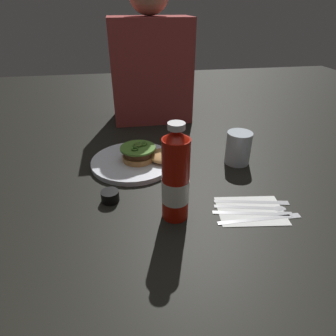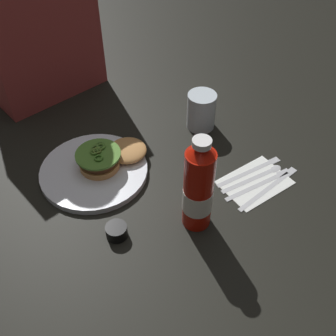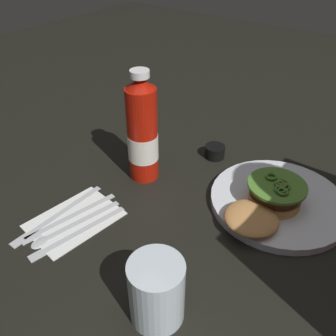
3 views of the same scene
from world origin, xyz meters
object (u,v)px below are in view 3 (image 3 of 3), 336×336
object	(u,v)px
ketchup_bottle	(142,134)
steak_knife	(53,217)
burger_sandwich	(267,202)
butter_knife	(73,234)
fork_utensil	(62,220)
napkin	(75,219)
condiment_cup	(215,152)
water_glass	(157,291)
dinner_plate	(278,201)
spoon_utensil	(64,228)

from	to	relation	value
ketchup_bottle	steak_knife	bearing A→B (deg)	-13.32
burger_sandwich	butter_knife	distance (m)	0.37
ketchup_bottle	fork_utensil	size ratio (longest dim) A/B	1.23
steak_knife	napkin	bearing A→B (deg)	121.10
condiment_cup	fork_utensil	world-z (taller)	condiment_cup
ketchup_bottle	butter_knife	distance (m)	0.25
steak_knife	fork_utensil	world-z (taller)	same
ketchup_bottle	water_glass	size ratio (longest dim) A/B	2.31
dinner_plate	spoon_utensil	xyz separation A→B (m)	(0.31, -0.29, -0.00)
napkin	burger_sandwich	bearing A→B (deg)	128.76
ketchup_bottle	condiment_cup	size ratio (longest dim) A/B	5.08
condiment_cup	steak_knife	world-z (taller)	condiment_cup
water_glass	napkin	size ratio (longest dim) A/B	0.64
fork_utensil	spoon_utensil	bearing A→B (deg)	60.01
spoon_utensil	butter_knife	size ratio (longest dim) A/B	0.93
steak_knife	spoon_utensil	world-z (taller)	same
burger_sandwich	condiment_cup	size ratio (longest dim) A/B	3.90
dinner_plate	steak_knife	world-z (taller)	dinner_plate
fork_utensil	condiment_cup	bearing A→B (deg)	162.05
napkin	butter_knife	xyz separation A→B (m)	(0.03, 0.03, 0.00)
condiment_cup	napkin	xyz separation A→B (m)	(0.36, -0.10, -0.01)
condiment_cup	fork_utensil	bearing A→B (deg)	-17.95
water_glass	napkin	distance (m)	0.27
condiment_cup	steak_knife	xyz separation A→B (m)	(0.38, -0.14, -0.01)
dinner_plate	condiment_cup	bearing A→B (deg)	-110.84
burger_sandwich	steak_knife	distance (m)	0.42
napkin	fork_utensil	distance (m)	0.02
ketchup_bottle	steak_knife	world-z (taller)	ketchup_bottle
burger_sandwich	napkin	world-z (taller)	burger_sandwich
napkin	fork_utensil	bearing A→B (deg)	-42.97
burger_sandwich	butter_knife	size ratio (longest dim) A/B	0.96
steak_knife	butter_knife	xyz separation A→B (m)	(0.01, 0.07, 0.00)
water_glass	spoon_utensil	bearing A→B (deg)	-96.96
steak_knife	fork_utensil	xyz separation A→B (m)	(-0.00, 0.02, 0.00)
napkin	dinner_plate	bearing A→B (deg)	133.23
dinner_plate	steak_knife	xyz separation A→B (m)	(0.30, -0.34, -0.00)
spoon_utensil	napkin	bearing A→B (deg)	-169.77
dinner_plate	butter_knife	bearing A→B (deg)	-40.80
dinner_plate	butter_knife	xyz separation A→B (m)	(0.31, -0.27, -0.00)
burger_sandwich	ketchup_bottle	world-z (taller)	ketchup_bottle
burger_sandwich	steak_knife	xyz separation A→B (m)	(0.26, -0.33, -0.03)
burger_sandwich	water_glass	size ratio (longest dim) A/B	1.78
water_glass	steak_knife	xyz separation A→B (m)	(-0.04, -0.29, -0.05)
water_glass	fork_utensil	distance (m)	0.28
steak_knife	spoon_utensil	xyz separation A→B (m)	(0.01, 0.04, 0.00)
condiment_cup	water_glass	bearing A→B (deg)	19.62
ketchup_bottle	fork_utensil	distance (m)	0.24
water_glass	butter_knife	world-z (taller)	water_glass
napkin	spoon_utensil	world-z (taller)	spoon_utensil
fork_utensil	butter_knife	size ratio (longest dim) A/B	1.02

